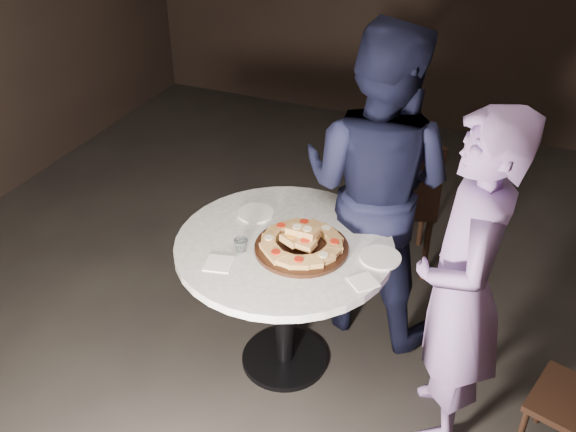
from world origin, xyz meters
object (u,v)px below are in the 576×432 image
at_px(serving_board, 301,248).
at_px(diner_teal, 462,289).
at_px(focaccia_pile, 302,241).
at_px(water_glass, 241,245).
at_px(table, 284,266).
at_px(diner_navy, 376,186).
at_px(chair_far, 399,196).

distance_m(serving_board, diner_teal, 0.81).
distance_m(focaccia_pile, water_glass, 0.31).
bearing_deg(table, focaccia_pile, -12.52).
distance_m(water_glass, diner_navy, 0.87).
bearing_deg(diner_navy, table, 69.62).
bearing_deg(diner_navy, focaccia_pile, 79.01).
bearing_deg(serving_board, diner_teal, -4.36).
height_order(table, serving_board, serving_board).
xyz_separation_m(focaccia_pile, water_glass, (-0.28, -0.13, -0.02)).
distance_m(table, chair_far, 1.16).
bearing_deg(serving_board, diner_navy, 70.48).
height_order(water_glass, diner_navy, diner_navy).
xyz_separation_m(water_glass, chair_far, (0.52, 1.25, -0.29)).
bearing_deg(focaccia_pile, chair_far, 77.87).
xyz_separation_m(focaccia_pile, diner_teal, (0.81, -0.06, -0.01)).
height_order(focaccia_pile, diner_navy, diner_navy).
bearing_deg(chair_far, diner_teal, 99.02).
xyz_separation_m(serving_board, focaccia_pile, (-0.00, 0.00, 0.04)).
relative_size(chair_far, diner_teal, 0.57).
distance_m(focaccia_pile, diner_navy, 0.63).
height_order(serving_board, focaccia_pile, focaccia_pile).
relative_size(focaccia_pile, diner_navy, 0.23).
bearing_deg(water_glass, serving_board, 25.04).
height_order(table, diner_navy, diner_navy).
xyz_separation_m(table, diner_teal, (0.91, -0.09, 0.20)).
bearing_deg(table, diner_teal, -5.36).
height_order(focaccia_pile, water_glass, focaccia_pile).
distance_m(serving_board, diner_navy, 0.64).
relative_size(serving_board, diner_teal, 0.27).
distance_m(table, diner_navy, 0.70).
bearing_deg(diner_teal, table, -107.38).
distance_m(diner_navy, diner_teal, 0.89).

